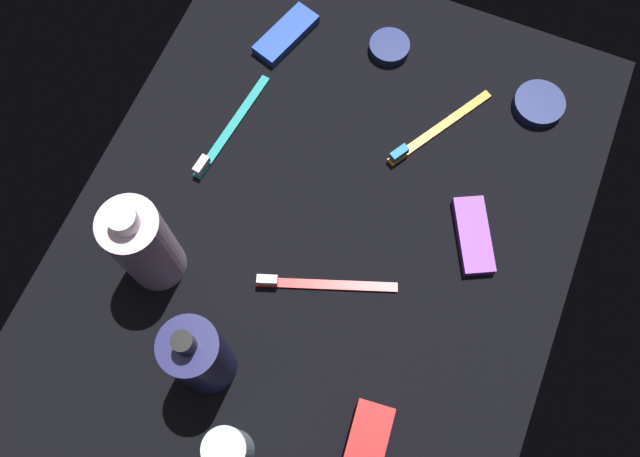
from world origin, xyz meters
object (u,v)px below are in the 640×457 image
object	(u,v)px
toothbrush_red	(318,284)
cream_tin_right	(389,47)
toothbrush_orange	(434,131)
toothbrush_teal	(228,131)
deodorant_stick	(229,450)
bodywash_bottle	(144,245)
snack_bar_purple	(473,236)
lotion_bottle	(200,357)
cream_tin_left	(539,104)
snack_bar_blue	(286,35)

from	to	relation	value
toothbrush_red	cream_tin_right	bearing A→B (deg)	6.22
toothbrush_orange	toothbrush_teal	world-z (taller)	same
deodorant_stick	toothbrush_red	xyz separation A→B (cm)	(22.27, -1.38, -4.10)
toothbrush_teal	cream_tin_right	bearing A→B (deg)	-36.76
bodywash_bottle	snack_bar_purple	world-z (taller)	bodywash_bottle
toothbrush_teal	cream_tin_right	distance (cm)	26.44
lotion_bottle	bodywash_bottle	world-z (taller)	lotion_bottle
toothbrush_red	cream_tin_right	distance (cm)	36.67
lotion_bottle	cream_tin_left	size ratio (longest dim) A/B	2.57
lotion_bottle	cream_tin_right	world-z (taller)	lotion_bottle
toothbrush_teal	cream_tin_right	size ratio (longest dim) A/B	3.09
lotion_bottle	toothbrush_teal	world-z (taller)	lotion_bottle
cream_tin_right	cream_tin_left	bearing A→B (deg)	-91.99
bodywash_bottle	cream_tin_left	distance (cm)	56.71
toothbrush_red	cream_tin_left	xyz separation A→B (cm)	(35.66, -18.60, 0.16)
snack_bar_purple	toothbrush_orange	bearing A→B (deg)	10.64
deodorant_stick	toothbrush_teal	size ratio (longest dim) A/B	0.52
toothbrush_orange	toothbrush_teal	bearing A→B (deg)	112.61
toothbrush_orange	cream_tin_left	world-z (taller)	toothbrush_orange
toothbrush_teal	toothbrush_red	bearing A→B (deg)	-127.64
toothbrush_red	toothbrush_teal	world-z (taller)	same
toothbrush_red	toothbrush_orange	distance (cm)	27.00
bodywash_bottle	toothbrush_orange	xyz separation A→B (cm)	(31.54, -26.39, -7.42)
bodywash_bottle	toothbrush_teal	world-z (taller)	bodywash_bottle
toothbrush_orange	snack_bar_blue	xyz separation A→B (cm)	(6.51, 25.11, 0.14)
toothbrush_orange	cream_tin_right	bearing A→B (deg)	45.59
toothbrush_orange	snack_bar_blue	bearing A→B (deg)	75.46
toothbrush_orange	cream_tin_left	xyz separation A→B (cm)	(9.45, -12.12, 0.16)
toothbrush_red	snack_bar_purple	xyz separation A→B (cm)	(13.64, -16.19, 0.14)
toothbrush_teal	cream_tin_left	size ratio (longest dim) A/B	2.55
snack_bar_purple	cream_tin_right	distance (cm)	30.45
snack_bar_blue	cream_tin_left	bearing A→B (deg)	-67.63
snack_bar_purple	cream_tin_left	distance (cm)	22.16
toothbrush_red	cream_tin_left	size ratio (longest dim) A/B	2.45
toothbrush_red	toothbrush_orange	bearing A→B (deg)	-13.88
toothbrush_teal	cream_tin_left	distance (cm)	43.48
toothbrush_red	toothbrush_orange	xyz separation A→B (cm)	(26.21, -6.47, 0.00)
toothbrush_orange	cream_tin_right	distance (cm)	14.63
deodorant_stick	lotion_bottle	bearing A→B (deg)	41.25
toothbrush_red	snack_bar_blue	xyz separation A→B (cm)	(32.72, 18.63, 0.14)
lotion_bottle	toothbrush_red	bearing A→B (deg)	-29.42
deodorant_stick	toothbrush_orange	distance (cm)	49.28
snack_bar_blue	bodywash_bottle	bearing A→B (deg)	-164.07
lotion_bottle	cream_tin_left	xyz separation A→B (cm)	(50.18, -26.78, -7.09)
deodorant_stick	toothbrush_teal	xyz separation A→B (cm)	(37.54, 18.42, -4.10)
cream_tin_left	lotion_bottle	bearing A→B (deg)	151.91
snack_bar_purple	snack_bar_blue	bearing A→B (deg)	34.22
toothbrush_teal	snack_bar_purple	xyz separation A→B (cm)	(-1.63, -35.99, 0.14)
bodywash_bottle	snack_bar_purple	bearing A→B (deg)	-62.29
cream_tin_left	bodywash_bottle	bearing A→B (deg)	136.79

